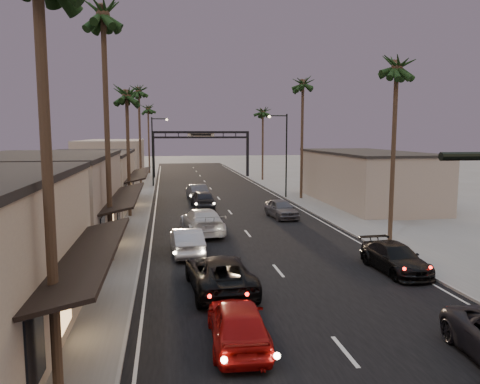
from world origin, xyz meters
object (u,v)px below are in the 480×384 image
object	(u,v)px
streetlight_right	(284,149)
palm_far	(148,106)
palm_rc	(263,109)
oncoming_silver	(187,241)
streetlight_left	(155,146)
palm_ld	(139,88)
palm_lb	(103,7)
palm_rb	(303,80)
oncoming_pickup	(219,273)
oncoming_red	(238,323)
curbside_black	(395,258)
palm_lc	(126,90)
arch	(201,142)
palm_ra	(397,60)

from	to	relation	value
streetlight_right	palm_far	distance (m)	36.85
palm_rc	oncoming_silver	distance (m)	44.05
streetlight_left	palm_ld	bearing A→B (deg)	-119.25
streetlight_right	palm_ld	world-z (taller)	palm_ld
palm_lb	oncoming_silver	xyz separation A→B (m)	(4.15, 1.06, -12.61)
palm_ld	palm_rb	size ratio (longest dim) A/B	1.00
palm_lb	palm_ld	world-z (taller)	palm_lb
palm_far	palm_ld	bearing A→B (deg)	-90.75
oncoming_pickup	oncoming_red	bearing A→B (deg)	86.24
palm_far	curbside_black	size ratio (longest dim) A/B	2.69
palm_lb	oncoming_silver	bearing A→B (deg)	14.39
palm_rc	palm_lc	bearing A→B (deg)	-121.56
palm_far	oncoming_silver	xyz separation A→B (m)	(3.85, -54.94, -10.67)
arch	palm_ld	xyz separation A→B (m)	(-8.60, -15.00, 6.88)
palm_ld	oncoming_silver	distance (m)	34.24
arch	palm_rc	world-z (taller)	palm_rc
oncoming_pickup	streetlight_right	bearing A→B (deg)	-113.30
streetlight_right	palm_far	bearing A→B (deg)	114.76
palm_lb	palm_rc	bearing A→B (deg)	67.73
palm_rc	oncoming_red	distance (m)	55.16
palm_ra	palm_rc	distance (m)	40.01
palm_ra	palm_lb	bearing A→B (deg)	-173.37
palm_ld	oncoming_silver	size ratio (longest dim) A/B	3.02
palm_rb	curbside_black	world-z (taller)	palm_rb
palm_ra	curbside_black	distance (m)	12.63
palm_far	oncoming_silver	size ratio (longest dim) A/B	2.80
streetlight_right	palm_lc	xyz separation A→B (m)	(-15.52, -9.00, 5.14)
palm_lb	oncoming_silver	size ratio (longest dim) A/B	3.23
palm_rb	palm_ld	bearing A→B (deg)	147.40
palm_far	oncoming_silver	world-z (taller)	palm_far
streetlight_right	palm_rc	xyz separation A→B (m)	(1.68, 19.00, 5.14)
oncoming_pickup	palm_rb	bearing A→B (deg)	-116.97
oncoming_silver	palm_lc	bearing A→B (deg)	-75.43
arch	oncoming_red	bearing A→B (deg)	-93.23
palm_lc	palm_ra	size ratio (longest dim) A/B	0.92
arch	streetlight_left	distance (m)	13.85
arch	curbside_black	distance (m)	52.60
palm_ra	oncoming_silver	distance (m)	16.88
arch	oncoming_silver	size ratio (longest dim) A/B	3.23
palm_rb	palm_rc	world-z (taller)	palm_rb
palm_rb	palm_lc	bearing A→B (deg)	-155.06
palm_rb	palm_far	bearing A→B (deg)	116.43
palm_lb	palm_rb	bearing A→B (deg)	51.98
arch	palm_lb	size ratio (longest dim) A/B	1.00
streetlight_left	streetlight_right	bearing A→B (deg)	-43.21
palm_lb	palm_lc	distance (m)	14.30
streetlight_left	palm_rb	size ratio (longest dim) A/B	0.63
arch	curbside_black	bearing A→B (deg)	-83.62
streetlight_right	oncoming_red	size ratio (longest dim) A/B	1.96
arch	oncoming_pickup	distance (m)	53.79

